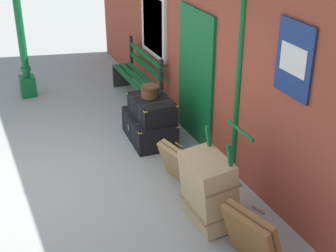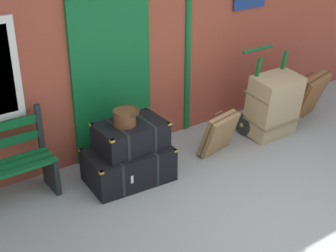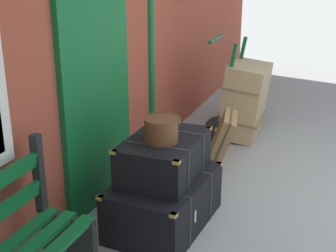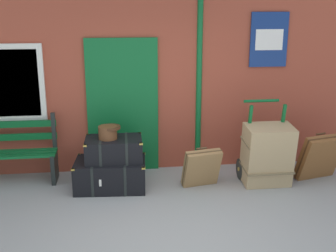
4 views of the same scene
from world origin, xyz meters
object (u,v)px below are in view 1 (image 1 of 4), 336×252
platform_bench (139,77)px  steamer_trunk_base (150,128)px  lamp_post (21,35)px  round_hatbox (150,90)px  suitcase_caramel (253,238)px  large_brown_trunk (209,190)px  porters_trolley (221,200)px  suitcase_slate (177,164)px  steamer_trunk_middle (152,108)px

platform_bench → steamer_trunk_base: platform_bench is taller
lamp_post → round_hatbox: bearing=29.7°
platform_bench → suitcase_caramel: bearing=-6.1°
steamer_trunk_base → suitcase_caramel: 3.14m
large_brown_trunk → suitcase_caramel: (0.85, 0.08, -0.10)m
porters_trolley → suitcase_slate: 0.98m
steamer_trunk_middle → porters_trolley: size_ratio=0.68×
steamer_trunk_middle → lamp_post: bearing=-150.8°
suitcase_slate → lamp_post: bearing=-161.1°
lamp_post → platform_bench: bearing=61.9°
porters_trolley → steamer_trunk_base: bearing=-179.5°
steamer_trunk_middle → round_hatbox: size_ratio=2.62×
platform_bench → steamer_trunk_middle: (1.66, -0.40, 0.14)m
platform_bench → suitcase_slate: platform_bench is taller
round_hatbox → suitcase_caramel: size_ratio=0.43×
lamp_post → porters_trolley: lamp_post is taller
lamp_post → large_brown_trunk: (4.89, 1.31, -0.74)m
porters_trolley → suitcase_slate: porters_trolley is taller
steamer_trunk_middle → porters_trolley: bearing=-0.1°
steamer_trunk_middle → suitcase_caramel: steamer_trunk_middle is taller
steamer_trunk_base → suitcase_caramel: (3.13, -0.07, 0.15)m
large_brown_trunk → round_hatbox: bearing=175.7°
platform_bench → round_hatbox: platform_bench is taller
steamer_trunk_middle → large_brown_trunk: 2.23m
round_hatbox → large_brown_trunk: bearing=-4.3°
round_hatbox → large_brown_trunk: 2.33m
porters_trolley → round_hatbox: bearing=-180.0°
steamer_trunk_base → round_hatbox: bearing=115.8°
steamer_trunk_middle → large_brown_trunk: size_ratio=0.89×
lamp_post → steamer_trunk_middle: size_ratio=3.82×
porters_trolley → suitcase_caramel: porters_trolley is taller
lamp_post → porters_trolley: 5.19m
round_hatbox → porters_trolley: size_ratio=0.26×
round_hatbox → porters_trolley: (2.29, 0.00, -0.57)m
platform_bench → steamer_trunk_middle: bearing=-13.7°
round_hatbox → porters_trolley: bearing=0.0°
steamer_trunk_base → porters_trolley: 2.28m
steamer_trunk_middle → round_hatbox: round_hatbox is taller
platform_bench → porters_trolley: size_ratio=1.33×
platform_bench → steamer_trunk_base: bearing=-15.0°
suitcase_caramel → platform_bench: bearing=173.9°
large_brown_trunk → steamer_trunk_base: bearing=176.2°
lamp_post → steamer_trunk_middle: bearing=29.2°
platform_bench → suitcase_slate: size_ratio=2.70×
suitcase_slate → suitcase_caramel: bearing=1.6°
lamp_post → suitcase_caramel: bearing=13.6°
steamer_trunk_base → large_brown_trunk: (2.28, -0.15, 0.25)m
suitcase_slate → steamer_trunk_base: bearing=174.5°
suitcase_slate → porters_trolley: bearing=8.6°
porters_trolley → suitcase_caramel: (0.85, -0.10, 0.09)m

